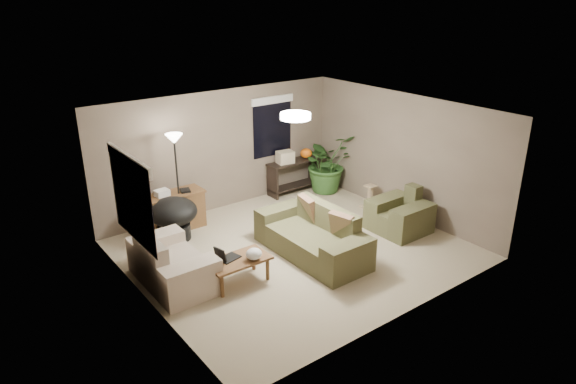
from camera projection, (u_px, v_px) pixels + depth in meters
room_shell at (295, 185)px, 8.76m from camera, size 5.50×5.50×5.50m
main_sofa at (313, 239)px, 8.97m from camera, size 0.95×2.20×0.85m
throw_pillows at (325, 216)px, 8.98m from camera, size 0.33×1.39×0.47m
loveseat at (171, 266)px, 8.07m from camera, size 0.90×1.60×0.85m
armchair at (400, 216)px, 9.86m from camera, size 0.95×1.00×0.85m
coffee_table at (238, 263)px, 8.06m from camera, size 1.00×0.55×0.42m
laptop at (225, 256)px, 7.99m from camera, size 0.41×0.30×0.24m
plastic_bag at (254, 254)px, 8.00m from camera, size 0.31×0.29×0.18m
desk at (176, 211)px, 9.89m from camera, size 1.10×0.50×0.75m
desk_papers at (167, 192)px, 9.64m from camera, size 0.70×0.29×0.12m
console_table at (294, 174)px, 11.70m from camera, size 1.30×0.40×0.75m
pumpkin at (306, 153)px, 11.74m from camera, size 0.32×0.32×0.22m
cardboard_box at (285, 157)px, 11.39m from camera, size 0.39×0.32×0.27m
papasan_chair at (173, 216)px, 9.46m from camera, size 1.16×1.16×0.80m
floor_lamp at (175, 151)px, 9.42m from camera, size 0.32×0.32×1.91m
ceiling_fixture at (295, 116)px, 8.32m from camera, size 0.50×0.50×0.10m
houseplant at (327, 169)px, 11.74m from camera, size 1.23×1.36×1.06m
cat_scratching_post at (370, 198)px, 10.93m from camera, size 0.32×0.32×0.50m
window_left at (130, 185)px, 7.25m from camera, size 0.05×1.56×1.33m
window_back at (272, 116)px, 11.13m from camera, size 1.06×0.05×1.33m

